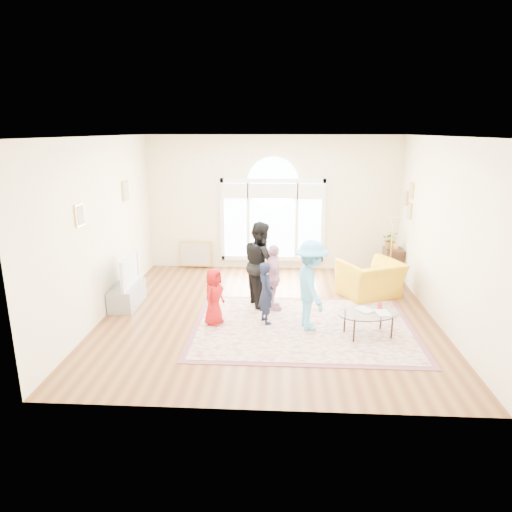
# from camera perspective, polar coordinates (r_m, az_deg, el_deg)

# --- Properties ---
(ground) EXTENTS (6.00, 6.00, 0.00)m
(ground) POSITION_cam_1_polar(r_m,az_deg,el_deg) (8.53, 1.56, -7.31)
(ground) COLOR #593019
(ground) RESTS_ON ground
(room_shell) EXTENTS (6.00, 6.00, 6.00)m
(room_shell) POSITION_cam_1_polar(r_m,az_deg,el_deg) (10.83, 2.12, 6.26)
(room_shell) COLOR beige
(room_shell) RESTS_ON ground
(area_rug) EXTENTS (3.60, 2.60, 0.02)m
(area_rug) POSITION_cam_1_polar(r_m,az_deg,el_deg) (8.04, 5.89, -8.78)
(area_rug) COLOR beige
(area_rug) RESTS_ON ground
(rug_border) EXTENTS (3.80, 2.80, 0.01)m
(rug_border) POSITION_cam_1_polar(r_m,az_deg,el_deg) (8.04, 5.89, -8.80)
(rug_border) COLOR #7C4651
(rug_border) RESTS_ON ground
(tv_console) EXTENTS (0.45, 1.00, 0.42)m
(tv_console) POSITION_cam_1_polar(r_m,az_deg,el_deg) (9.21, -15.79, -4.74)
(tv_console) COLOR gray
(tv_console) RESTS_ON ground
(television) EXTENTS (0.17, 1.04, 0.60)m
(television) POSITION_cam_1_polar(r_m,az_deg,el_deg) (9.05, -15.98, -1.71)
(television) COLOR black
(television) RESTS_ON tv_console
(coffee_table) EXTENTS (1.18, 0.92, 0.54)m
(coffee_table) POSITION_cam_1_polar(r_m,az_deg,el_deg) (7.74, 13.91, -7.01)
(coffee_table) COLOR silver
(coffee_table) RESTS_ON ground
(armchair) EXTENTS (1.45, 1.38, 0.74)m
(armchair) POSITION_cam_1_polar(r_m,az_deg,el_deg) (9.60, 14.11, -2.81)
(armchair) COLOR gold
(armchair) RESTS_ON ground
(side_cabinet) EXTENTS (0.40, 0.50, 0.70)m
(side_cabinet) POSITION_cam_1_polar(r_m,az_deg,el_deg) (10.92, 16.70, -0.88)
(side_cabinet) COLOR black
(side_cabinet) RESTS_ON ground
(floor_lamp) EXTENTS (0.29, 0.29, 1.51)m
(floor_lamp) POSITION_cam_1_polar(r_m,az_deg,el_deg) (10.23, 16.74, 3.43)
(floor_lamp) COLOR black
(floor_lamp) RESTS_ON ground
(plant_pedestal) EXTENTS (0.20, 0.20, 0.70)m
(plant_pedestal) POSITION_cam_1_polar(r_m,az_deg,el_deg) (10.92, 16.27, -0.85)
(plant_pedestal) COLOR white
(plant_pedestal) RESTS_ON ground
(potted_plant) EXTENTS (0.42, 0.38, 0.40)m
(potted_plant) POSITION_cam_1_polar(r_m,az_deg,el_deg) (10.78, 16.49, 1.96)
(potted_plant) COLOR #33722D
(potted_plant) RESTS_ON plant_pedestal
(leaning_picture) EXTENTS (0.80, 0.14, 0.62)m
(leaning_picture) POSITION_cam_1_polar(r_m,az_deg,el_deg) (11.45, -7.45, -1.42)
(leaning_picture) COLOR tan
(leaning_picture) RESTS_ON ground
(child_red) EXTENTS (0.48, 0.57, 1.00)m
(child_red) POSITION_cam_1_polar(r_m,az_deg,el_deg) (7.95, -5.29, -5.05)
(child_red) COLOR #AB1213
(child_red) RESTS_ON area_rug
(child_navy) EXTENTS (0.41, 0.47, 1.10)m
(child_navy) POSITION_cam_1_polar(r_m,az_deg,el_deg) (7.95, 1.24, -4.63)
(child_navy) COLOR #151B32
(child_navy) RESTS_ON area_rug
(child_black) EXTENTS (0.86, 0.96, 1.63)m
(child_black) POSITION_cam_1_polar(r_m,az_deg,el_deg) (8.74, 0.60, -0.93)
(child_black) COLOR black
(child_black) RESTS_ON area_rug
(child_pink) EXTENTS (0.45, 0.78, 1.25)m
(child_pink) POSITION_cam_1_polar(r_m,az_deg,el_deg) (8.50, 2.20, -2.73)
(child_pink) COLOR #CF8DA7
(child_pink) RESTS_ON area_rug
(child_blue) EXTENTS (0.76, 1.09, 1.54)m
(child_blue) POSITION_cam_1_polar(r_m,az_deg,el_deg) (7.71, 6.89, -3.65)
(child_blue) COLOR #57B2EB
(child_blue) RESTS_ON area_rug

